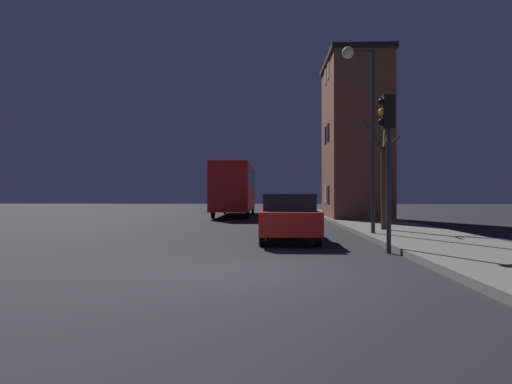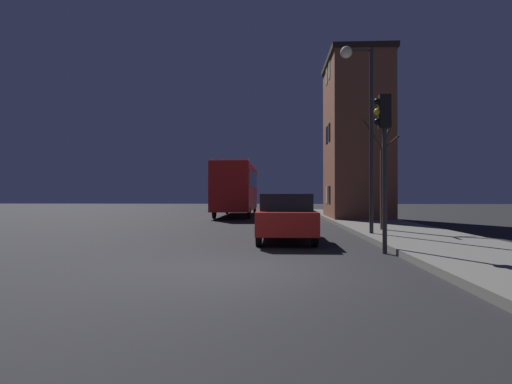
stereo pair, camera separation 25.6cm
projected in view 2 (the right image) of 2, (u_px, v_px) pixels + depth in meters
name	position (u px, v px, depth m)	size (l,w,h in m)	color
ground_plane	(243.00, 270.00, 8.32)	(120.00, 120.00, 0.00)	black
brick_building	(356.00, 137.00, 25.06)	(3.73, 5.68, 10.00)	brown
streetlamp	(362.00, 105.00, 14.53)	(1.19, 0.43, 6.83)	#28282B
traffic_light	(383.00, 140.00, 10.62)	(0.43, 0.24, 4.24)	#28282B
bare_tree	(383.00, 175.00, 16.12)	(1.51, 1.28, 4.50)	#473323
bus	(237.00, 186.00, 29.70)	(2.52, 10.57, 3.79)	red
car_near_lane	(285.00, 216.00, 13.50)	(1.87, 4.36, 1.60)	#B21E19
car_mid_lane	(285.00, 209.00, 22.26)	(1.71, 4.26, 1.42)	beige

